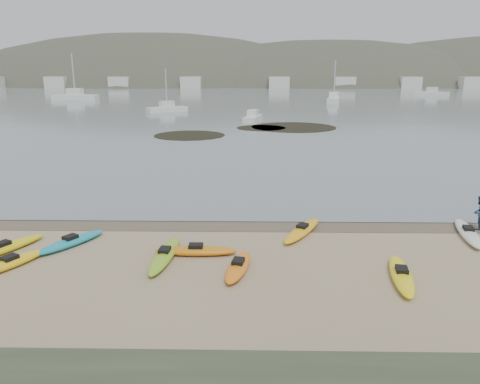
{
  "coord_description": "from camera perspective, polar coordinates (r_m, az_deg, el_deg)",
  "views": [
    {
      "loc": [
        0.41,
        -21.3,
        7.2
      ],
      "look_at": [
        0.0,
        0.0,
        1.5
      ],
      "focal_mm": 35.0,
      "sensor_mm": 36.0,
      "label": 1
    }
  ],
  "objects": [
    {
      "name": "far_hills",
      "position": [
        219.99,
        11.43,
        8.65
      ],
      "size": [
        550.0,
        135.0,
        80.0
      ],
      "color": "#384235",
      "rests_on": "ground"
    },
    {
      "name": "far_town",
      "position": [
        166.48,
        3.1,
        13.16
      ],
      "size": [
        199.0,
        5.0,
        4.0
      ],
      "color": "beige",
      "rests_on": "ground"
    },
    {
      "name": "kayaks",
      "position": [
        18.77,
        -3.24,
        -7.04
      ],
      "size": [
        21.4,
        8.2,
        0.34
      ],
      "color": "#8DC026",
      "rests_on": "ground"
    },
    {
      "name": "ground",
      "position": [
        22.49,
        -0.0,
        -3.69
      ],
      "size": [
        600.0,
        600.0,
        0.0
      ],
      "primitive_type": "plane",
      "color": "tan",
      "rests_on": "ground"
    },
    {
      "name": "person_east",
      "position": [
        23.91,
        27.15,
        -2.26
      ],
      "size": [
        0.98,
        0.94,
        1.59
      ],
      "primitive_type": "imported",
      "rotation": [
        0.0,
        0.0,
        3.76
      ],
      "color": "navy",
      "rests_on": "ground"
    },
    {
      "name": "wet_sand",
      "position": [
        22.2,
        -0.01,
        -3.93
      ],
      "size": [
        60.0,
        60.0,
        0.0
      ],
      "primitive_type": "plane",
      "color": "brown",
      "rests_on": "ground"
    },
    {
      "name": "water",
      "position": [
        321.38,
        1.05,
        13.69
      ],
      "size": [
        1200.0,
        1200.0,
        0.0
      ],
      "primitive_type": "plane",
      "color": "slate",
      "rests_on": "ground"
    },
    {
      "name": "moored_boats",
      "position": [
        102.48,
        0.19,
        11.29
      ],
      "size": [
        95.74,
        65.9,
        1.4
      ],
      "color": "silver",
      "rests_on": "ground"
    },
    {
      "name": "kelp_mats",
      "position": [
        56.06,
        2.48,
        7.61
      ],
      "size": [
        21.08,
        16.55,
        0.04
      ],
      "color": "black",
      "rests_on": "water"
    }
  ]
}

